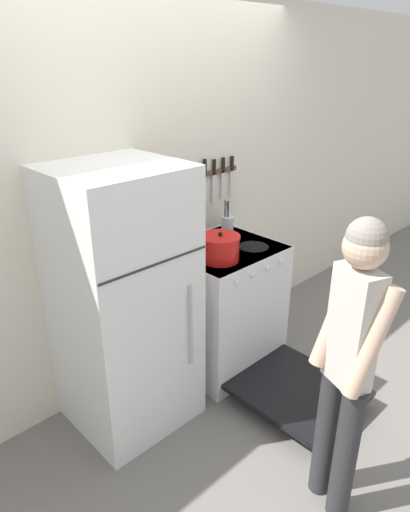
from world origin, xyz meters
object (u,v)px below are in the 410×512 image
(refrigerator, at_px, (124,303))
(dutch_oven_pot, at_px, (220,248))
(stove_range, at_px, (226,308))
(utensil_jar, at_px, (227,225))
(tea_kettle, at_px, (194,240))
(person, at_px, (348,359))

(refrigerator, height_order, dutch_oven_pot, refrigerator)
(stove_range, bearing_deg, dutch_oven_pot, -150.88)
(stove_range, relative_size, utensil_jar, 5.19)
(stove_range, relative_size, dutch_oven_pot, 4.68)
(refrigerator, bearing_deg, tea_kettle, 10.75)
(stove_range, bearing_deg, person, -111.33)
(refrigerator, relative_size, stove_range, 1.16)
(stove_range, xyz_separation_m, utensil_jar, (0.19, 0.18, 0.55))
(utensil_jar, bearing_deg, stove_range, -136.26)
(refrigerator, height_order, person, refrigerator)
(person, bearing_deg, dutch_oven_pot, 5.49)
(stove_range, relative_size, tea_kettle, 6.82)
(utensil_jar, relative_size, person, 0.17)
(stove_range, xyz_separation_m, dutch_oven_pot, (-0.17, -0.09, 0.56))
(dutch_oven_pot, distance_m, utensil_jar, 0.45)
(dutch_oven_pot, bearing_deg, tea_kettle, 87.09)
(tea_kettle, xyz_separation_m, utensil_jar, (0.34, 0.01, 0.02))
(stove_range, height_order, utensil_jar, utensil_jar)
(dutch_oven_pot, xyz_separation_m, utensil_jar, (0.35, 0.27, -0.01))
(refrigerator, bearing_deg, utensil_jar, 7.60)
(utensil_jar, bearing_deg, refrigerator, -172.40)
(tea_kettle, bearing_deg, stove_range, -47.93)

